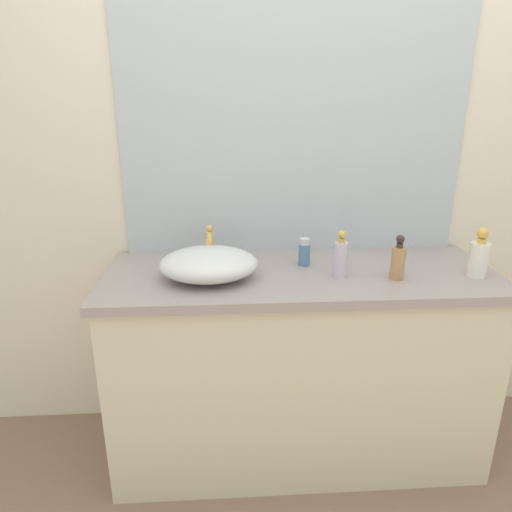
{
  "coord_description": "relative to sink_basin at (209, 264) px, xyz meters",
  "views": [
    {
      "loc": [
        -0.33,
        -1.34,
        1.56
      ],
      "look_at": [
        -0.22,
        0.37,
        0.97
      ],
      "focal_mm": 31.96,
      "sensor_mm": 36.0,
      "label": 1
    }
  ],
  "objects": [
    {
      "name": "sink_basin",
      "position": [
        0.0,
        0.0,
        0.0
      ],
      "size": [
        0.39,
        0.32,
        0.12
      ],
      "primitive_type": "ellipsoid",
      "color": "silver",
      "rests_on": "vanity_counter"
    },
    {
      "name": "wall_mirror_panel",
      "position": [
        0.38,
        0.35,
        0.56
      ],
      "size": [
        1.51,
        0.01,
        1.23
      ],
      "primitive_type": "cube",
      "color": "#B2BCC6",
      "rests_on": "vanity_counter"
    },
    {
      "name": "spray_can",
      "position": [
        1.07,
        -0.05,
        0.02
      ],
      "size": [
        0.07,
        0.07,
        0.2
      ],
      "color": "white",
      "rests_on": "vanity_counter"
    },
    {
      "name": "faucet",
      "position": [
        -0.0,
        0.17,
        0.03
      ],
      "size": [
        0.03,
        0.15,
        0.16
      ],
      "color": "#DFA852",
      "rests_on": "vanity_counter"
    },
    {
      "name": "perfume_bottle",
      "position": [
        0.4,
        0.13,
        -0.0
      ],
      "size": [
        0.05,
        0.05,
        0.12
      ],
      "color": "teal",
      "rests_on": "vanity_counter"
    },
    {
      "name": "bathroom_wall_rear",
      "position": [
        0.41,
        0.39,
        0.35
      ],
      "size": [
        6.0,
        0.06,
        2.6
      ],
      "primitive_type": "cube",
      "color": "silver",
      "rests_on": "ground"
    },
    {
      "name": "vanity_counter",
      "position": [
        0.38,
        0.05,
        -0.5
      ],
      "size": [
        1.62,
        0.59,
        0.89
      ],
      "color": "beige",
      "rests_on": "ground"
    },
    {
      "name": "soap_dispenser",
      "position": [
        0.52,
        -0.01,
        0.02
      ],
      "size": [
        0.05,
        0.05,
        0.19
      ],
      "color": "silver",
      "rests_on": "vanity_counter"
    },
    {
      "name": "lotion_bottle",
      "position": [
        0.74,
        -0.05,
        0.01
      ],
      "size": [
        0.06,
        0.06,
        0.18
      ],
      "color": "tan",
      "rests_on": "vanity_counter"
    }
  ]
}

